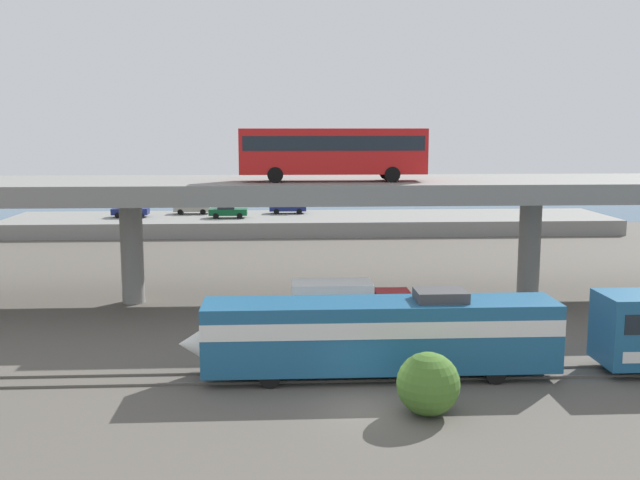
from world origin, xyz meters
TOP-DOWN VIEW (x-y plane):
  - ground_plane at (0.00, 0.00)m, footprint 260.00×260.00m
  - rail_strip_near at (0.00, 3.28)m, footprint 110.00×0.12m
  - rail_strip_far at (0.00, 4.72)m, footprint 110.00×0.12m
  - train_locomotive at (0.21, 4.00)m, footprint 17.81×3.04m
  - highway_overpass at (0.00, 20.00)m, footprint 96.00×10.69m
  - transit_bus_on_overpass at (-0.21, 18.34)m, footprint 12.00×2.68m
  - service_truck_west at (0.17, 11.54)m, footprint 6.80×2.46m
  - pier_parking_lot at (0.00, 55.00)m, footprint 68.61×12.61m
  - parked_car_0 at (-13.90, 57.91)m, footprint 4.23×1.94m
  - parked_car_1 at (-2.65, 57.71)m, footprint 4.32×1.82m
  - parked_car_2 at (-9.49, 53.65)m, footprint 4.26×1.83m
  - parked_car_3 at (-20.63, 54.97)m, footprint 4.06×1.97m
  - harbor_water at (0.00, 78.00)m, footprint 140.00×36.00m
  - shrub_right at (2.39, -0.80)m, footprint 2.63×2.63m

SIDE VIEW (x-z plane):
  - ground_plane at x=0.00m, z-range 0.00..0.00m
  - harbor_water at x=0.00m, z-range 0.00..0.01m
  - rail_strip_near at x=0.00m, z-range 0.00..0.12m
  - rail_strip_far at x=0.00m, z-range 0.00..0.12m
  - pier_parking_lot at x=0.00m, z-range 0.00..1.65m
  - shrub_right at x=2.39m, z-range 0.00..2.63m
  - service_truck_west at x=0.17m, z-range 0.12..3.16m
  - train_locomotive at x=0.21m, z-range 0.10..4.28m
  - parked_car_2 at x=-9.49m, z-range 1.67..3.17m
  - parked_car_1 at x=-2.65m, z-range 1.67..3.17m
  - parked_car_3 at x=-20.63m, z-range 1.67..3.17m
  - parked_car_0 at x=-13.90m, z-range 1.67..3.17m
  - highway_overpass at x=0.00m, z-range 3.31..11.60m
  - transit_bus_on_overpass at x=-0.21m, z-range 8.65..12.05m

